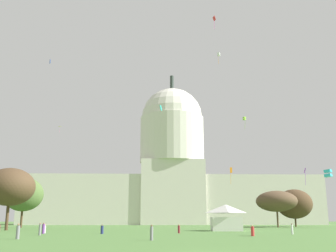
{
  "coord_description": "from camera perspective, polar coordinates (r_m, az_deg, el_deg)",
  "views": [
    {
      "loc": [
        -3.68,
        -27.56,
        2.27
      ],
      "look_at": [
        1.26,
        106.74,
        33.97
      ],
      "focal_mm": 42.4,
      "sensor_mm": 36.0,
      "label": 1
    }
  ],
  "objects": [
    {
      "name": "kite_red_high",
      "position": [
        114.64,
        6.66,
        14.98
      ],
      "size": [
        0.78,
        1.03,
        3.94
      ],
      "rotation": [
        0.0,
        0.0,
        1.13
      ],
      "color": "red"
    },
    {
      "name": "person_purple_front_left",
      "position": [
        69.21,
        -17.48,
        -13.9
      ],
      "size": [
        0.62,
        0.62,
        1.76
      ],
      "rotation": [
        0.0,
        0.0,
        5.58
      ],
      "color": "#703D93",
      "rests_on": "ground_plane"
    },
    {
      "name": "kite_yellow_mid",
      "position": [
        148.81,
        -15.39,
        -0.18
      ],
      "size": [
        1.25,
        1.0,
        1.99
      ],
      "rotation": [
        0.0,
        0.0,
        6.13
      ],
      "color": "yellow"
    },
    {
      "name": "kite_turquoise_low",
      "position": [
        56.3,
        -1.03,
        2.62
      ],
      "size": [
        0.4,
        0.78,
        0.87
      ],
      "rotation": [
        0.0,
        0.0,
        3.66
      ],
      "color": "teal"
    },
    {
      "name": "tree_west_far",
      "position": [
        121.12,
        -20.06,
        -9.21
      ],
      "size": [
        12.92,
        12.15,
        13.95
      ],
      "color": "#4C3823",
      "rests_on": "ground_plane"
    },
    {
      "name": "person_red_edge_west",
      "position": [
        58.25,
        12.06,
        -14.57
      ],
      "size": [
        0.64,
        0.64,
        1.5
      ],
      "rotation": [
        0.0,
        0.0,
        2.55
      ],
      "color": "red",
      "rests_on": "ground_plane"
    },
    {
      "name": "event_tent",
      "position": [
        83.29,
        8.32,
        -12.92
      ],
      "size": [
        6.62,
        7.61,
        5.22
      ],
      "rotation": [
        0.0,
        0.0,
        -0.07
      ],
      "color": "white",
      "rests_on": "ground_plane"
    },
    {
      "name": "kite_lime_mid",
      "position": [
        132.54,
        10.92,
        1.04
      ],
      "size": [
        1.15,
        1.15,
        4.17
      ],
      "rotation": [
        0.0,
        0.0,
        3.78
      ],
      "color": "#8CD133"
    },
    {
      "name": "person_maroon_mid_right",
      "position": [
        68.86,
        1.58,
        -14.59
      ],
      "size": [
        0.5,
        0.5,
        1.49
      ],
      "rotation": [
        0.0,
        0.0,
        2.11
      ],
      "color": "maroon",
      "rests_on": "ground_plane"
    },
    {
      "name": "person_white_near_tent",
      "position": [
        72.16,
        -17.29,
        -13.93
      ],
      "size": [
        0.45,
        0.45,
        1.51
      ],
      "rotation": [
        0.0,
        0.0,
        4.08
      ],
      "color": "silver",
      "rests_on": "ground_plane"
    },
    {
      "name": "person_grey_front_right",
      "position": [
        51.54,
        -20.77,
        -14.06
      ],
      "size": [
        0.56,
        0.56,
        1.79
      ],
      "rotation": [
        0.0,
        0.0,
        1.98
      ],
      "color": "gray",
      "rests_on": "ground_plane"
    },
    {
      "name": "person_grey_near_tree_east",
      "position": [
        45.58,
        -2.38,
        -15.13
      ],
      "size": [
        0.37,
        0.37,
        1.69
      ],
      "rotation": [
        0.0,
        0.0,
        4.66
      ],
      "color": "gray",
      "rests_on": "ground_plane"
    },
    {
      "name": "person_navy_edge_east",
      "position": [
        66.46,
        -9.46,
        -14.49
      ],
      "size": [
        0.64,
        0.64,
        1.48
      ],
      "rotation": [
        0.0,
        0.0,
        2.41
      ],
      "color": "navy",
      "rests_on": "ground_plane"
    },
    {
      "name": "person_grey_near_tree_west",
      "position": [
        62.31,
        -17.94,
        -13.97
      ],
      "size": [
        0.47,
        0.47,
        1.78
      ],
      "rotation": [
        0.0,
        0.0,
        4.05
      ],
      "color": "gray",
      "rests_on": "ground_plane"
    },
    {
      "name": "kite_blue_high",
      "position": [
        116.68,
        -16.6,
        8.87
      ],
      "size": [
        0.37,
        0.48,
        1.16
      ],
      "rotation": [
        0.0,
        0.0,
        1.4
      ],
      "color": "blue"
    },
    {
      "name": "tree_east_near",
      "position": [
        133.75,
        17.7,
        -10.63
      ],
      "size": [
        14.82,
        15.17,
        11.59
      ],
      "color": "#4C3823",
      "rests_on": "ground_plane"
    },
    {
      "name": "tree_west_near",
      "position": [
        93.47,
        -21.77,
        -8.14
      ],
      "size": [
        15.17,
        15.21,
        13.22
      ],
      "color": "#4C3823",
      "rests_on": "ground_plane"
    },
    {
      "name": "kite_white_high",
      "position": [
        142.42,
        7.31,
        10.17
      ],
      "size": [
        1.16,
        1.16,
        4.2
      ],
      "rotation": [
        0.0,
        0.0,
        2.6
      ],
      "color": "white"
    },
    {
      "name": "kite_cyan_low",
      "position": [
        60.43,
        22.01,
        -6.32
      ],
      "size": [
        1.26,
        1.26,
        1.08
      ],
      "rotation": [
        0.0,
        0.0,
        0.82
      ],
      "color": "#33BCDB"
    },
    {
      "name": "kite_violet_low",
      "position": [
        111.93,
        19.1,
        -6.37
      ],
      "size": [
        0.46,
        0.69,
        4.61
      ],
      "rotation": [
        0.0,
        0.0,
        0.73
      ],
      "color": "purple"
    },
    {
      "name": "kite_orange_low",
      "position": [
        110.36,
        9.05,
        -6.54
      ],
      "size": [
        0.62,
        0.16,
        4.54
      ],
      "rotation": [
        0.0,
        0.0,
        5.54
      ],
      "color": "orange"
    },
    {
      "name": "tree_east_mid",
      "position": [
        121.72,
        15.34,
        -10.39
      ],
      "size": [
        14.95,
        14.39,
        10.44
      ],
      "color": "brown",
      "rests_on": "ground_plane"
    },
    {
      "name": "capitol_building",
      "position": [
        180.4,
        0.59,
        -7.06
      ],
      "size": [
        129.82,
        29.14,
        69.18
      ],
      "color": "beige",
      "rests_on": "ground_plane"
    },
    {
      "name": "kite_green_low",
      "position": [
        93.86,
        -18.99,
        -7.62
      ],
      "size": [
        0.68,
        0.82,
        2.9
      ],
      "rotation": [
        0.0,
        0.0,
        1.09
      ],
      "color": "green"
    },
    {
      "name": "person_white_back_center",
      "position": [
        66.36,
        17.39,
        -13.97
      ],
      "size": [
        0.44,
        0.44,
        1.68
      ],
      "rotation": [
        0.0,
        0.0,
        3.6
      ],
      "color": "silver",
      "rests_on": "ground_plane"
    }
  ]
}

